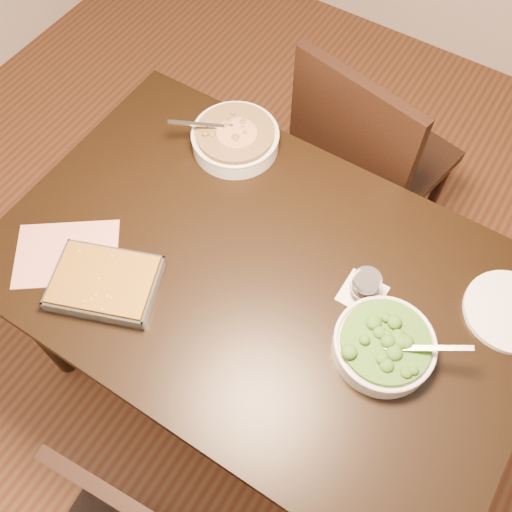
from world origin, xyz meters
TOP-DOWN VIEW (x-y plane):
  - ground at (0.00, 0.00)m, footprint 4.00×4.00m
  - table at (0.00, 0.00)m, footprint 1.40×0.90m
  - magazine_a at (-0.47, -0.23)m, footprint 0.33×0.32m
  - coaster at (0.25, 0.09)m, footprint 0.11×0.11m
  - stew_bowl at (-0.30, 0.32)m, footprint 0.26×0.26m
  - broccoli_bowl at (0.35, -0.02)m, footprint 0.26×0.24m
  - baking_dish at (-0.31, -0.25)m, footprint 0.31×0.27m
  - wine_tumbler at (0.25, 0.09)m, footprint 0.07×0.07m
  - dinner_plate at (0.58, 0.24)m, footprint 0.23×0.23m
  - chair_far at (-0.01, 0.67)m, footprint 0.53×0.53m

SIDE VIEW (x-z plane):
  - ground at x=0.00m, z-range 0.00..0.00m
  - chair_far at x=-0.01m, z-range 0.06..1.01m
  - table at x=0.00m, z-range 0.28..1.03m
  - coaster at x=0.25m, z-range 0.75..0.75m
  - magazine_a at x=-0.47m, z-range 0.75..0.76m
  - dinner_plate at x=0.58m, z-range 0.75..0.77m
  - baking_dish at x=-0.31m, z-range 0.75..0.80m
  - broccoli_bowl at x=0.35m, z-range 0.74..0.83m
  - stew_bowl at x=-0.30m, z-range 0.74..0.83m
  - wine_tumbler at x=0.25m, z-range 0.75..0.83m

